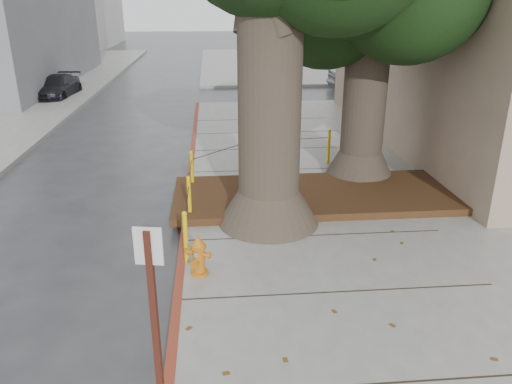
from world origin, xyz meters
TOP-DOWN VIEW (x-y plane):
  - ground at (0.00, 0.00)m, footprint 140.00×140.00m
  - sidewalk_far at (6.00, 30.00)m, footprint 16.00×20.00m
  - curb_red at (-2.00, 2.50)m, footprint 0.14×26.00m
  - planter_bed at (0.90, 3.90)m, footprint 6.40×2.60m
  - bollard_ring at (-0.87, 4.38)m, footprint 3.79×5.39m
  - fire_hydrant at (-1.68, 0.74)m, footprint 0.38×0.38m
  - signpost at (-1.95, -2.75)m, footprint 0.25×0.07m
  - car_silver at (6.70, 19.14)m, footprint 4.13×1.85m
  - car_red at (8.76, 18.85)m, footprint 3.58×1.51m
  - car_dark at (-8.65, 17.90)m, footprint 1.78×3.78m

SIDE VIEW (x-z plane):
  - ground at x=0.00m, z-range 0.00..0.00m
  - sidewalk_far at x=6.00m, z-range 0.00..0.15m
  - curb_red at x=-2.00m, z-range -0.01..0.15m
  - planter_bed at x=0.90m, z-range 0.15..0.31m
  - fire_hydrant at x=-1.68m, z-range 0.14..0.84m
  - car_dark at x=-8.65m, z-range 0.00..1.07m
  - car_red at x=8.76m, z-range 0.00..1.15m
  - bollard_ring at x=-0.87m, z-range 0.19..1.14m
  - car_silver at x=6.70m, z-range 0.00..1.38m
  - signpost at x=-1.95m, z-range 0.32..2.82m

